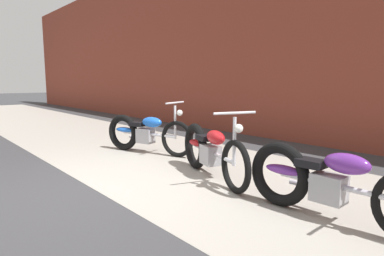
{
  "coord_description": "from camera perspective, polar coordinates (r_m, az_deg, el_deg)",
  "views": [
    {
      "loc": [
        3.98,
        -1.73,
        1.39
      ],
      "look_at": [
        0.51,
        1.24,
        0.75
      ],
      "focal_mm": 30.95,
      "sensor_mm": 36.0,
      "label": 1
    }
  ],
  "objects": [
    {
      "name": "brick_building_wall",
      "position": [
        8.09,
        20.16,
        16.58
      ],
      "size": [
        36.0,
        0.5,
        5.33
      ],
      "primitive_type": "cube",
      "color": "brown",
      "rests_on": "ground"
    },
    {
      "name": "motorcycle_blue",
      "position": [
        6.56,
        -8.56,
        -0.79
      ],
      "size": [
        1.92,
        0.89,
        1.03
      ],
      "rotation": [
        0.0,
        0.0,
        0.34
      ],
      "color": "black",
      "rests_on": "ground"
    },
    {
      "name": "sidewalk_slab",
      "position": [
        5.47,
        0.57,
        -6.72
      ],
      "size": [
        36.0,
        3.5,
        0.01
      ],
      "primitive_type": "cube",
      "color": "#9E998E",
      "rests_on": "ground"
    },
    {
      "name": "ground_plane",
      "position": [
        4.56,
        -16.51,
        -10.13
      ],
      "size": [
        80.0,
        80.0,
        0.0
      ],
      "primitive_type": "plane",
      "color": "#38383A"
    },
    {
      "name": "motorcycle_purple",
      "position": [
        3.63,
        21.44,
        -8.48
      ],
      "size": [
        2.01,
        0.58,
        1.03
      ],
      "rotation": [
        0.0,
        0.0,
        0.03
      ],
      "color": "black",
      "rests_on": "ground"
    },
    {
      "name": "motorcycle_red",
      "position": [
        4.88,
        2.85,
        -3.77
      ],
      "size": [
        1.93,
        0.86,
        1.03
      ],
      "rotation": [
        0.0,
        0.0,
        -0.32
      ],
      "color": "black",
      "rests_on": "ground"
    }
  ]
}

